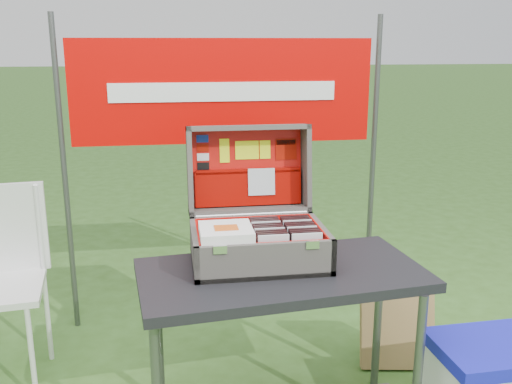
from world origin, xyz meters
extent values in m
cube|color=#242429|center=(0.12, 0.08, 0.67)|extent=(1.16, 0.67, 0.04)
cylinder|color=#59595B|center=(0.61, -0.14, 0.33)|extent=(0.04, 0.04, 0.65)
cylinder|color=#59595B|center=(-0.37, 0.30, 0.33)|extent=(0.04, 0.04, 0.65)
cylinder|color=#59595B|center=(0.61, 0.30, 0.33)|extent=(0.04, 0.04, 0.65)
cube|color=#5F5B53|center=(0.04, 0.18, 0.70)|extent=(0.53, 0.38, 0.02)
cube|color=#5F5B53|center=(0.04, 0.00, 0.76)|extent=(0.53, 0.02, 0.14)
cube|color=#5F5B53|center=(0.04, 0.36, 0.76)|extent=(0.53, 0.02, 0.14)
cube|color=#5F5B53|center=(-0.21, 0.18, 0.76)|extent=(0.02, 0.38, 0.14)
cube|color=#5F5B53|center=(0.30, 0.18, 0.76)|extent=(0.02, 0.38, 0.14)
cube|color=red|center=(0.04, 0.18, 0.71)|extent=(0.49, 0.34, 0.01)
cube|color=silver|center=(-0.13, -0.01, 0.82)|extent=(0.05, 0.01, 0.03)
cube|color=silver|center=(0.22, -0.01, 0.82)|extent=(0.05, 0.01, 0.03)
cylinder|color=silver|center=(0.04, 0.37, 0.83)|extent=(0.48, 0.02, 0.02)
cube|color=#5F5B53|center=(0.04, 0.52, 1.01)|extent=(0.53, 0.07, 0.38)
cube|color=#5F5B53|center=(0.04, 0.48, 1.19)|extent=(0.53, 0.14, 0.04)
cube|color=#5F5B53|center=(0.04, 0.44, 0.84)|extent=(0.53, 0.14, 0.04)
cube|color=#5F5B53|center=(-0.21, 0.46, 1.01)|extent=(0.02, 0.19, 0.40)
cube|color=#5F5B53|center=(0.30, 0.46, 1.01)|extent=(0.02, 0.19, 0.40)
cube|color=red|center=(0.04, 0.51, 1.01)|extent=(0.49, 0.05, 0.33)
cube|color=red|center=(0.04, 0.01, 0.77)|extent=(0.49, 0.01, 0.12)
cube|color=red|center=(0.04, 0.34, 0.77)|extent=(0.49, 0.01, 0.12)
cube|color=red|center=(-0.20, 0.18, 0.77)|extent=(0.01, 0.34, 0.12)
cube|color=red|center=(0.29, 0.18, 0.77)|extent=(0.01, 0.34, 0.12)
cube|color=#900701|center=(0.04, 0.48, 0.92)|extent=(0.47, 0.05, 0.16)
cube|color=#900701|center=(0.04, 0.48, 1.00)|extent=(0.46, 0.02, 0.02)
cube|color=silver|center=(0.10, 0.47, 0.95)|extent=(0.12, 0.02, 0.12)
cube|color=#1933B2|center=(-0.15, 0.52, 1.14)|extent=(0.05, 0.01, 0.03)
cube|color=#990D01|center=(-0.15, 0.52, 1.10)|extent=(0.05, 0.01, 0.03)
cube|color=white|center=(-0.15, 0.51, 1.06)|extent=(0.05, 0.01, 0.03)
cube|color=black|center=(-0.15, 0.51, 1.02)|extent=(0.05, 0.01, 0.03)
cube|color=#E3F216|center=(-0.06, 0.51, 1.09)|extent=(0.04, 0.02, 0.10)
cube|color=#E3F216|center=(0.04, 0.51, 1.09)|extent=(0.11, 0.01, 0.08)
cube|color=#E3F216|center=(0.13, 0.51, 1.09)|extent=(0.05, 0.01, 0.08)
cube|color=#990D01|center=(0.22, 0.51, 1.09)|extent=(0.10, 0.01, 0.10)
cube|color=black|center=(0.22, 0.52, 1.12)|extent=(0.09, 0.01, 0.02)
cube|color=silver|center=(0.08, 0.03, 0.79)|extent=(0.12, 0.01, 0.14)
cube|color=black|center=(0.08, 0.05, 0.79)|extent=(0.12, 0.01, 0.14)
cube|color=black|center=(0.08, 0.07, 0.79)|extent=(0.12, 0.01, 0.14)
cube|color=black|center=(0.08, 0.09, 0.79)|extent=(0.12, 0.01, 0.14)
cube|color=silver|center=(0.08, 0.12, 0.79)|extent=(0.12, 0.01, 0.14)
cube|color=black|center=(0.08, 0.14, 0.79)|extent=(0.12, 0.01, 0.14)
cube|color=black|center=(0.08, 0.16, 0.79)|extent=(0.12, 0.01, 0.14)
cube|color=black|center=(0.08, 0.18, 0.79)|extent=(0.12, 0.01, 0.14)
cube|color=silver|center=(0.08, 0.20, 0.79)|extent=(0.12, 0.01, 0.14)
cube|color=black|center=(0.08, 0.22, 0.79)|extent=(0.12, 0.01, 0.14)
cube|color=black|center=(0.08, 0.24, 0.79)|extent=(0.12, 0.01, 0.14)
cube|color=black|center=(0.08, 0.26, 0.79)|extent=(0.12, 0.01, 0.14)
cube|color=silver|center=(0.21, 0.03, 0.79)|extent=(0.12, 0.01, 0.14)
cube|color=black|center=(0.21, 0.05, 0.79)|extent=(0.12, 0.01, 0.14)
cube|color=black|center=(0.21, 0.07, 0.79)|extent=(0.12, 0.01, 0.14)
cube|color=black|center=(0.21, 0.09, 0.79)|extent=(0.12, 0.01, 0.14)
cube|color=silver|center=(0.21, 0.12, 0.79)|extent=(0.12, 0.01, 0.14)
cube|color=black|center=(0.21, 0.14, 0.79)|extent=(0.12, 0.01, 0.14)
cube|color=black|center=(0.21, 0.16, 0.79)|extent=(0.12, 0.01, 0.14)
cube|color=black|center=(0.21, 0.18, 0.79)|extent=(0.12, 0.01, 0.14)
cube|color=silver|center=(0.21, 0.20, 0.79)|extent=(0.12, 0.01, 0.14)
cube|color=black|center=(0.21, 0.22, 0.79)|extent=(0.12, 0.01, 0.14)
cube|color=black|center=(0.21, 0.24, 0.79)|extent=(0.12, 0.01, 0.14)
cube|color=black|center=(0.21, 0.26, 0.79)|extent=(0.12, 0.01, 0.14)
cube|color=white|center=(-0.09, 0.11, 0.84)|extent=(0.20, 0.20, 0.00)
cube|color=white|center=(-0.09, 0.11, 0.84)|extent=(0.20, 0.20, 0.00)
cube|color=white|center=(-0.09, 0.11, 0.85)|extent=(0.20, 0.20, 0.00)
cube|color=white|center=(-0.09, 0.11, 0.85)|extent=(0.20, 0.20, 0.00)
cube|color=white|center=(-0.09, 0.11, 0.86)|extent=(0.20, 0.20, 0.00)
cube|color=white|center=(-0.09, 0.11, 0.86)|extent=(0.20, 0.20, 0.00)
cube|color=white|center=(-0.09, 0.11, 0.87)|extent=(0.20, 0.20, 0.00)
cube|color=#D85919|center=(-0.09, 0.10, 0.87)|extent=(0.09, 0.07, 0.00)
cube|color=#161ABD|center=(0.94, -0.11, 0.38)|extent=(0.48, 0.37, 0.06)
cube|color=silver|center=(-1.10, 0.77, 0.69)|extent=(0.42, 0.08, 0.44)
cylinder|color=silver|center=(-0.93, 0.40, 0.23)|extent=(0.02, 0.02, 0.47)
cylinder|color=silver|center=(-0.93, 0.75, 0.23)|extent=(0.02, 0.02, 0.47)
cylinder|color=silver|center=(-0.93, 0.77, 0.68)|extent=(0.02, 0.02, 0.44)
cube|color=olive|center=(0.77, 0.44, 0.19)|extent=(0.37, 0.21, 0.37)
cylinder|color=#59595B|center=(-0.85, 1.10, 0.85)|extent=(0.03, 0.03, 1.70)
cylinder|color=#59595B|center=(0.85, 1.10, 0.85)|extent=(0.03, 0.03, 1.70)
cube|color=#BF0301|center=(0.00, 1.09, 1.30)|extent=(1.60, 0.02, 0.55)
cube|color=white|center=(0.00, 1.08, 1.30)|extent=(1.20, 0.00, 0.10)
camera|label=1|loc=(-0.29, -1.95, 1.55)|focal=40.00mm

